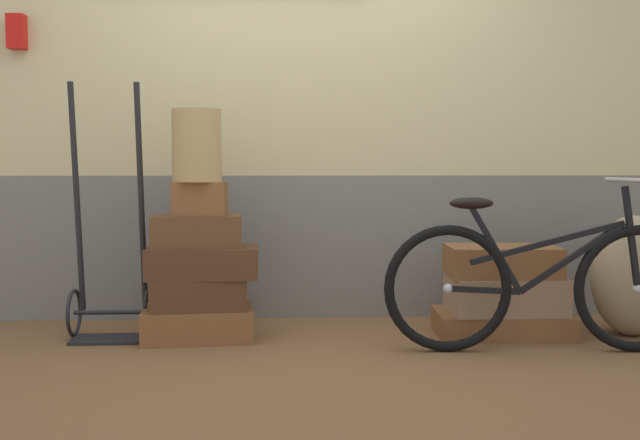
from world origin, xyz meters
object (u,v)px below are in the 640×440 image
at_px(suitcase_6, 505,294).
at_px(suitcase_7, 502,261).
at_px(wicker_basket, 197,146).
at_px(suitcase_3, 197,231).
at_px(suitcase_2, 203,262).
at_px(burlap_sack, 632,276).
at_px(suitcase_1, 199,293).
at_px(suitcase_4, 200,199).
at_px(suitcase_5, 502,323).
at_px(luggage_trolley, 110,276).
at_px(bicycle, 542,284).
at_px(suitcase_0, 198,323).

xyz_separation_m(suitcase_6, suitcase_7, (-0.02, 0.02, 0.18)).
bearing_deg(wicker_basket, suitcase_3, 118.08).
relative_size(suitcase_2, burlap_sack, 0.88).
distance_m(suitcase_3, wicker_basket, 0.46).
xyz_separation_m(suitcase_2, burlap_sack, (2.36, -0.05, -0.09)).
xyz_separation_m(suitcase_1, suitcase_7, (1.66, 0.03, 0.16)).
bearing_deg(burlap_sack, suitcase_4, 179.12).
bearing_deg(suitcase_5, wicker_basket, -176.04).
xyz_separation_m(wicker_basket, burlap_sack, (2.38, -0.05, -0.71)).
bearing_deg(suitcase_4, suitcase_5, 3.56).
bearing_deg(suitcase_1, suitcase_6, -4.44).
distance_m(luggage_trolley, bicycle, 2.29).
bearing_deg(suitcase_2, burlap_sack, -2.55).
relative_size(suitcase_6, bicycle, 0.38).
relative_size(suitcase_0, suitcase_1, 1.16).
bearing_deg(suitcase_4, burlap_sack, 2.07).
bearing_deg(suitcase_4, suitcase_7, 3.51).
bearing_deg(suitcase_2, luggage_trolley, 170.14).
bearing_deg(wicker_basket, bicycle, -11.93).
height_order(suitcase_3, luggage_trolley, luggage_trolley).
xyz_separation_m(suitcase_0, suitcase_6, (1.69, -0.01, 0.14)).
xyz_separation_m(suitcase_0, suitcase_2, (0.03, 0.00, 0.34)).
height_order(suitcase_2, burlap_sack, burlap_sack).
relative_size(suitcase_2, suitcase_6, 0.96).
height_order(suitcase_5, bicycle, bicycle).
relative_size(wicker_basket, burlap_sack, 0.58).
relative_size(suitcase_1, wicker_basket, 1.31).
bearing_deg(suitcase_4, suitcase_6, 2.90).
xyz_separation_m(suitcase_3, suitcase_5, (1.68, -0.01, -0.52)).
height_order(suitcase_1, suitcase_4, suitcase_4).
bearing_deg(luggage_trolley, bicycle, -11.31).
height_order(suitcase_0, luggage_trolley, luggage_trolley).
relative_size(suitcase_1, suitcase_7, 0.85).
height_order(suitcase_0, suitcase_3, suitcase_3).
relative_size(suitcase_2, suitcase_3, 1.24).
relative_size(suitcase_2, suitcase_7, 0.99).
relative_size(suitcase_0, suitcase_2, 1.00).
relative_size(wicker_basket, bicycle, 0.24).
height_order(burlap_sack, bicycle, bicycle).
bearing_deg(suitcase_2, suitcase_4, -142.73).
distance_m(suitcase_0, suitcase_3, 0.50).
bearing_deg(burlap_sack, suitcase_3, 178.55).
xyz_separation_m(suitcase_1, suitcase_3, (-0.01, 0.03, 0.33)).
bearing_deg(suitcase_7, bicycle, -74.35).
height_order(suitcase_2, wicker_basket, wicker_basket).
distance_m(suitcase_3, luggage_trolley, 0.55).
bearing_deg(suitcase_6, suitcase_0, 179.89).
distance_m(suitcase_0, wicker_basket, 0.96).
xyz_separation_m(suitcase_4, suitcase_5, (1.66, 0.02, -0.70)).
xyz_separation_m(suitcase_0, burlap_sack, (2.39, -0.05, 0.25)).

